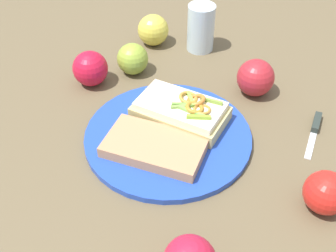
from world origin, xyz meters
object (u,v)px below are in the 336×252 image
Objects in this scene: plate at (168,136)px; apple_5 at (256,78)px; apple_4 at (326,193)px; knife at (315,128)px; sandwich at (181,111)px; apple_2 at (133,59)px; apple_1 at (153,30)px; bread_slice_side at (155,146)px; drinking_glass at (201,28)px; apple_3 at (90,68)px.

plate is 4.00× the size of apple_5.
apple_4 is 0.70× the size of knife.
sandwich is at bearing 12.52° from apple_5.
apple_1 is at bearing -128.34° from apple_2.
bread_slice_side is at bearing 42.00° from plate.
drinking_glass reaches higher than apple_5.
bread_slice_side reaches higher than knife.
sandwich is 0.21m from apple_2.
apple_2 is (0.04, -0.20, 0.00)m from sandwich.
apple_2 is 0.99× the size of apple_4.
apple_4 is 0.31m from apple_5.
sandwich is 1.76× the size of drinking_glass.
bread_slice_side is (0.04, 0.03, 0.02)m from plate.
sandwich is 0.26m from knife.
sandwich is at bearing 125.38° from apple_3.
sandwich is 2.82× the size of apple_2.
apple_4 is (-0.10, 0.58, -0.00)m from apple_1.
apple_1 reaches higher than bread_slice_side.
apple_4 is (-0.14, 0.27, 0.00)m from sandwich.
knife is (-0.28, 0.31, -0.03)m from apple_2.
drinking_glass is 0.37m from knife.
apple_2 is at bearing 51.66° from apple_1.
apple_3 reaches higher than apple_2.
drinking_glass is (-0.28, -0.05, 0.02)m from apple_3.
apple_4 is at bearing 127.43° from plate.
drinking_glass reaches higher than plate.
drinking_glass is at bearing -122.52° from knife.
knife is (-0.06, 0.15, -0.03)m from apple_5.
apple_3 is 0.36m from apple_5.
plate is 4.11× the size of apple_3.
apple_1 reaches higher than knife.
sandwich reaches higher than bread_slice_side.
apple_5 is (-0.32, 0.15, 0.00)m from apple_3.
plate is at bearing 82.43° from bread_slice_side.
drinking_glass reaches higher than apple_3.
apple_2 is (-0.00, -0.24, 0.03)m from plate.
apple_4 reaches higher than sandwich.
apple_2 is 0.10m from apple_3.
apple_3 is at bearing 173.38° from sandwich.
apple_5 is at bearing 62.90° from bread_slice_side.
apple_1 is 0.99× the size of apple_3.
drinking_glass reaches higher than knife.
plate is 1.59× the size of sandwich.
plate is 0.34m from drinking_glass.
sandwich is 2.59× the size of apple_3.
apple_1 reaches higher than apple_2.
apple_3 is (0.06, -0.26, 0.02)m from bread_slice_side.
apple_1 is 0.30m from apple_5.
knife is at bearing 33.02° from bread_slice_side.
apple_4 is at bearing 110.79° from apple_2.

